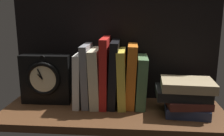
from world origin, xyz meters
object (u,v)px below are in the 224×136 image
(book_gray_chess, at_px, (87,75))
(book_green_romantic, at_px, (141,81))
(book_black_skeptic, at_px, (113,74))
(book_cream_twain, at_px, (96,77))
(book_orange_pandolfini, at_px, (131,76))
(book_yellow_seinlanguage, at_px, (122,78))
(framed_clock, at_px, (46,79))
(book_red_requiem, at_px, (105,72))
(book_white_catcher, at_px, (80,79))
(book_stack_side, at_px, (185,96))

(book_gray_chess, relative_size, book_green_romantic, 1.23)
(book_black_skeptic, bearing_deg, book_green_romantic, 0.00)
(book_cream_twain, height_order, book_orange_pandolfini, book_orange_pandolfini)
(book_orange_pandolfini, bearing_deg, book_yellow_seinlanguage, 180.00)
(book_gray_chess, relative_size, book_orange_pandolfini, 0.99)
(book_black_skeptic, height_order, framed_clock, book_black_skeptic)
(book_gray_chess, xyz_separation_m, book_orange_pandolfini, (0.16, 0.00, 0.00))
(book_green_romantic, height_order, framed_clock, framed_clock)
(book_gray_chess, relative_size, book_cream_twain, 1.08)
(book_red_requiem, relative_size, book_green_romantic, 1.36)
(book_gray_chess, height_order, book_green_romantic, book_gray_chess)
(book_gray_chess, bearing_deg, book_white_catcher, -180.00)
(book_black_skeptic, bearing_deg, book_red_requiem, 180.00)
(book_white_catcher, bearing_deg, framed_clock, -178.43)
(book_yellow_seinlanguage, distance_m, framed_clock, 0.28)
(book_green_romantic, xyz_separation_m, framed_clock, (-0.35, -0.00, 0.00))
(book_white_catcher, xyz_separation_m, book_cream_twain, (0.06, 0.00, 0.01))
(book_green_romantic, distance_m, framed_clock, 0.35)
(book_yellow_seinlanguage, bearing_deg, framed_clock, -179.29)
(book_gray_chess, relative_size, framed_clock, 1.20)
(book_stack_side, bearing_deg, book_gray_chess, 169.84)
(book_red_requiem, bearing_deg, book_stack_side, -12.50)
(book_orange_pandolfini, bearing_deg, book_red_requiem, 180.00)
(book_stack_side, bearing_deg, framed_clock, 173.37)
(book_black_skeptic, relative_size, book_yellow_seinlanguage, 1.15)
(book_gray_chess, height_order, book_black_skeptic, book_black_skeptic)
(book_white_catcher, bearing_deg, book_green_romantic, 0.00)
(book_cream_twain, bearing_deg, framed_clock, -178.93)
(book_gray_chess, distance_m, framed_clock, 0.15)
(book_red_requiem, height_order, book_green_romantic, book_red_requiem)
(book_white_catcher, distance_m, book_gray_chess, 0.03)
(book_orange_pandolfini, bearing_deg, book_black_skeptic, 180.00)
(book_black_skeptic, xyz_separation_m, book_stack_side, (0.24, -0.06, -0.06))
(book_gray_chess, height_order, book_cream_twain, book_gray_chess)
(book_red_requiem, height_order, book_orange_pandolfini, book_red_requiem)
(book_red_requiem, distance_m, book_black_skeptic, 0.03)
(book_yellow_seinlanguage, xyz_separation_m, book_stack_side, (0.21, -0.06, -0.04))
(book_green_romantic, bearing_deg, book_black_skeptic, 180.00)
(book_orange_pandolfini, bearing_deg, framed_clock, -179.36)
(book_red_requiem, distance_m, book_orange_pandolfini, 0.09)
(book_white_catcher, xyz_separation_m, book_green_romantic, (0.22, 0.00, -0.01))
(book_yellow_seinlanguage, bearing_deg, book_gray_chess, 180.00)
(book_cream_twain, height_order, book_stack_side, book_cream_twain)
(book_cream_twain, relative_size, book_green_romantic, 1.14)
(book_white_catcher, height_order, book_stack_side, book_white_catcher)
(book_cream_twain, distance_m, book_green_romantic, 0.16)
(book_cream_twain, distance_m, book_red_requiem, 0.04)
(book_white_catcher, relative_size, book_green_romantic, 1.06)
(book_white_catcher, height_order, book_black_skeptic, book_black_skeptic)
(book_yellow_seinlanguage, distance_m, book_green_romantic, 0.07)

